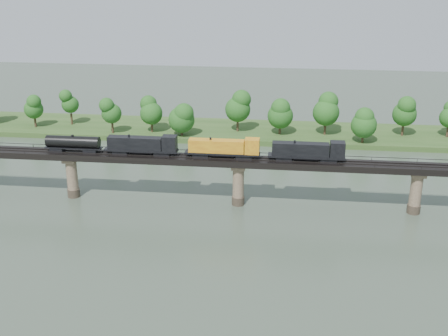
# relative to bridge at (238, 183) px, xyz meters

# --- Properties ---
(ground) EXTENTS (400.00, 400.00, 0.00)m
(ground) POSITION_rel_bridge_xyz_m (0.00, -30.00, -5.46)
(ground) COLOR #354335
(ground) RESTS_ON ground
(far_bank) EXTENTS (300.00, 24.00, 1.60)m
(far_bank) POSITION_rel_bridge_xyz_m (0.00, 55.00, -4.66)
(far_bank) COLOR #2D4B1E
(far_bank) RESTS_ON ground
(bridge) EXTENTS (236.00, 30.00, 11.50)m
(bridge) POSITION_rel_bridge_xyz_m (0.00, 0.00, 0.00)
(bridge) COLOR #473A2D
(bridge) RESTS_ON ground
(bridge_superstructure) EXTENTS (220.00, 4.90, 0.75)m
(bridge_superstructure) POSITION_rel_bridge_xyz_m (0.00, 0.00, 6.33)
(bridge_superstructure) COLOR black
(bridge_superstructure) RESTS_ON bridge
(far_treeline) EXTENTS (289.06, 17.54, 13.60)m
(far_treeline) POSITION_rel_bridge_xyz_m (-8.21, 50.52, 3.37)
(far_treeline) COLOR #382619
(far_treeline) RESTS_ON far_bank
(freight_train) EXTENTS (69.49, 2.71, 4.78)m
(freight_train) POSITION_rel_bridge_xyz_m (-9.87, 0.00, 8.33)
(freight_train) COLOR black
(freight_train) RESTS_ON bridge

